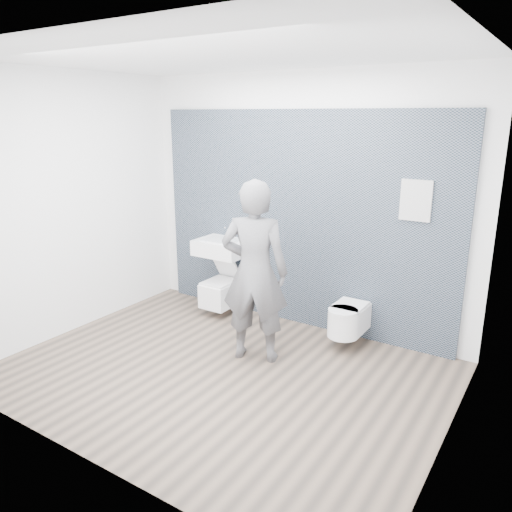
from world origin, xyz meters
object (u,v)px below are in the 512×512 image
Objects in this scene: toilet_square at (222,291)px; visitor at (255,272)px; washbasin at (222,247)px; toilet_rounded at (347,319)px.

visitor is at bearing -38.03° from toilet_square.
visitor reaches higher than washbasin.
toilet_square reaches higher than toilet_rounded.
washbasin is 1.24m from visitor.
toilet_square is at bearing -58.16° from visitor.
washbasin is at bearing 90.00° from toilet_square.
toilet_square is 0.35× the size of visitor.
visitor is (0.97, -0.78, 0.06)m from washbasin.
toilet_rounded is 1.15m from visitor.
toilet_rounded is at bearing -1.06° from toilet_square.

